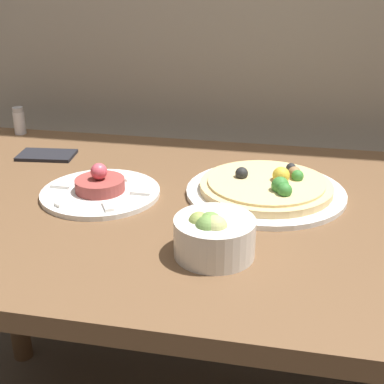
# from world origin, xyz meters

# --- Properties ---
(dining_table) EXTENTS (1.35, 0.77, 0.75)m
(dining_table) POSITION_xyz_m (0.00, 0.38, 0.65)
(dining_table) COLOR brown
(dining_table) RESTS_ON ground_plane
(pizza_plate) EXTENTS (0.31, 0.31, 0.06)m
(pizza_plate) POSITION_xyz_m (0.14, 0.45, 0.76)
(pizza_plate) COLOR white
(pizza_plate) RESTS_ON dining_table
(tartare_plate) EXTENTS (0.23, 0.23, 0.07)m
(tartare_plate) POSITION_xyz_m (-0.18, 0.39, 0.76)
(tartare_plate) COLOR white
(tartare_plate) RESTS_ON dining_table
(small_bowl) EXTENTS (0.13, 0.13, 0.08)m
(small_bowl) POSITION_xyz_m (0.08, 0.20, 0.78)
(small_bowl) COLOR silver
(small_bowl) RESTS_ON dining_table
(napkin) EXTENTS (0.14, 0.09, 0.01)m
(napkin) POSITION_xyz_m (-0.38, 0.57, 0.75)
(napkin) COLOR black
(napkin) RESTS_ON dining_table
(salt_shaker) EXTENTS (0.03, 0.03, 0.07)m
(salt_shaker) POSITION_xyz_m (-0.53, 0.73, 0.78)
(salt_shaker) COLOR silver
(salt_shaker) RESTS_ON dining_table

